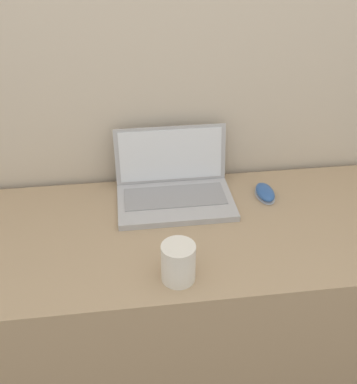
# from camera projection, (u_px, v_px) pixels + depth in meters

# --- Properties ---
(wall_back) EXTENTS (7.00, 0.04, 2.50)m
(wall_back) POSITION_uv_depth(u_px,v_px,m) (166.00, 35.00, 1.35)
(wall_back) COLOR beige
(wall_back) RESTS_ON ground_plane
(desk) EXTENTS (1.46, 0.59, 0.77)m
(desk) POSITION_uv_depth(u_px,v_px,m) (180.00, 316.00, 1.55)
(desk) COLOR tan
(desk) RESTS_ON ground_plane
(laptop) EXTENTS (0.37, 0.26, 0.21)m
(laptop) POSITION_uv_depth(u_px,v_px,m) (175.00, 186.00, 1.46)
(laptop) COLOR #ADADB2
(laptop) RESTS_ON desk
(drink_cup) EXTENTS (0.09, 0.09, 0.11)m
(drink_cup) POSITION_uv_depth(u_px,v_px,m) (178.00, 262.00, 1.14)
(drink_cup) COLOR silver
(drink_cup) RESTS_ON desk
(computer_mouse) EXTENTS (0.06, 0.11, 0.03)m
(computer_mouse) POSITION_uv_depth(u_px,v_px,m) (265.00, 193.00, 1.48)
(computer_mouse) COLOR #B2B2B7
(computer_mouse) RESTS_ON desk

